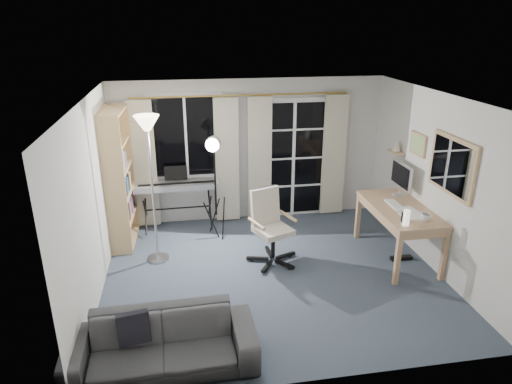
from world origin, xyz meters
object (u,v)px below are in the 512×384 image
at_px(keyboard_piano, 177,186).
at_px(studio_light, 214,156).
at_px(desk, 400,213).
at_px(mug, 426,217).
at_px(sofa, 161,336).
at_px(torchiere_lamp, 149,146).
at_px(monitor, 401,176).
at_px(bookshelf, 116,182).
at_px(office_chair, 269,219).

xyz_separation_m(keyboard_piano, studio_light, (0.58, -0.44, 0.61)).
relative_size(keyboard_piano, desk, 0.92).
bearing_deg(keyboard_piano, mug, -32.79).
bearing_deg(studio_light, sofa, -88.33).
relative_size(torchiere_lamp, studio_light, 1.25).
distance_m(torchiere_lamp, sofa, 2.61).
bearing_deg(monitor, bookshelf, 170.36).
distance_m(torchiere_lamp, monitor, 3.69).
xyz_separation_m(studio_light, office_chair, (0.69, -0.81, -0.73)).
height_order(studio_light, mug, studio_light).
distance_m(studio_light, desk, 2.84).
height_order(monitor, mug, monitor).
bearing_deg(keyboard_piano, studio_light, -37.82).
xyz_separation_m(bookshelf, office_chair, (2.15, -0.93, -0.37)).
xyz_separation_m(bookshelf, torchiere_lamp, (0.57, -0.68, 0.71)).
distance_m(keyboard_piano, desk, 3.47).
bearing_deg(monitor, keyboard_piano, 162.54).
height_order(keyboard_piano, mug, keyboard_piano).
bearing_deg(torchiere_lamp, mug, -15.80).
distance_m(office_chair, sofa, 2.49).
distance_m(bookshelf, office_chair, 2.37).
height_order(studio_light, office_chair, studio_light).
xyz_separation_m(mug, sofa, (-3.42, -1.23, -0.49)).
height_order(studio_light, monitor, studio_light).
xyz_separation_m(desk, monitor, (0.20, 0.45, 0.40)).
bearing_deg(mug, office_chair, 158.79).
relative_size(bookshelf, desk, 1.41).
bearing_deg(office_chair, bookshelf, 135.82).
xyz_separation_m(office_chair, mug, (1.95, -0.76, 0.23)).
height_order(bookshelf, desk, bookshelf).
xyz_separation_m(torchiere_lamp, monitor, (3.64, -0.05, -0.61)).
bearing_deg(mug, monitor, 84.21).
height_order(bookshelf, mug, bookshelf).
height_order(studio_light, desk, studio_light).
bearing_deg(sofa, studio_light, 73.31).
relative_size(bookshelf, monitor, 3.66).
bearing_deg(desk, studio_light, 157.39).
xyz_separation_m(keyboard_piano, mug, (3.23, -2.01, 0.11)).
height_order(keyboard_piano, sofa, keyboard_piano).
bearing_deg(monitor, office_chair, -174.40).
bearing_deg(studio_light, desk, -5.70).
relative_size(keyboard_piano, office_chair, 1.28).
relative_size(office_chair, desk, 0.72).
bearing_deg(mug, bookshelf, 157.71).
bearing_deg(studio_light, office_chair, -32.61).
xyz_separation_m(office_chair, desk, (1.85, -0.26, 0.07)).
bearing_deg(bookshelf, office_chair, -21.27).
bearing_deg(desk, torchiere_lamp, 171.96).
bearing_deg(office_chair, monitor, -15.59).
bearing_deg(desk, bookshelf, 163.81).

